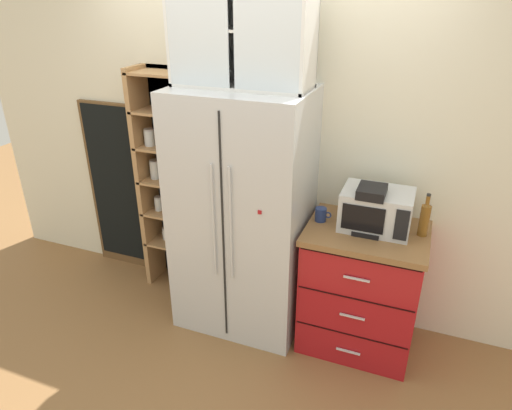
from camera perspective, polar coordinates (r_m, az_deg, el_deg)
name	(u,v)px	position (r m, az deg, el deg)	size (l,w,h in m)	color
ground_plane	(243,315)	(3.66, -1.65, -13.74)	(10.67, 10.67, 0.00)	olive
wall_back_cream	(262,145)	(3.37, 0.74, 7.52)	(4.98, 0.10, 2.55)	silver
refrigerator	(243,214)	(3.20, -1.67, -1.14)	(0.90, 0.67, 1.76)	silver
pantry_shelf_column	(172,181)	(3.70, -10.49, 2.98)	(0.50, 0.29, 1.82)	brown
counter_cabinet	(361,287)	(3.26, 13.03, -10.08)	(0.78, 0.62, 0.91)	#A8161C
microwave	(376,210)	(3.00, 14.92, -0.58)	(0.44, 0.33, 0.26)	silver
coffee_maker	(370,208)	(2.96, 14.20, -0.37)	(0.17, 0.20, 0.31)	black
mug_navy	(321,214)	(3.06, 8.18, -1.19)	(0.11, 0.08, 0.09)	navy
mug_charcoal	(367,229)	(2.94, 13.80, -2.94)	(0.11, 0.07, 0.08)	#2D2D33
bottle_amber	(425,217)	(3.01, 20.50, -1.46)	(0.06, 0.06, 0.28)	brown
upper_cabinet	(243,30)	(2.91, -1.60, 21.20)	(0.86, 0.32, 0.68)	silver
chalkboard_menu	(120,188)	(4.10, -16.76, 2.03)	(0.60, 0.04, 1.50)	brown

